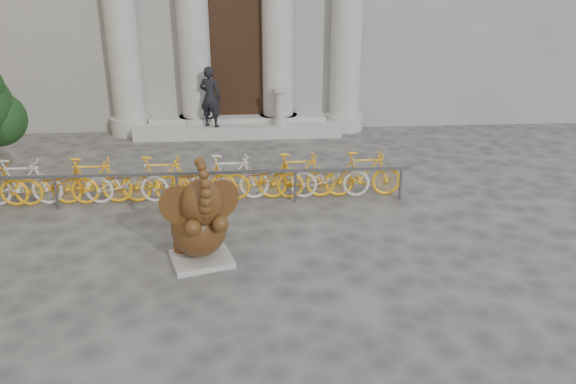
{
  "coord_description": "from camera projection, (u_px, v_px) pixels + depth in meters",
  "views": [
    {
      "loc": [
        0.26,
        -6.82,
        4.51
      ],
      "look_at": [
        0.9,
        1.84,
        1.1
      ],
      "focal_mm": 35.0,
      "sensor_mm": 36.0,
      "label": 1
    }
  ],
  "objects": [
    {
      "name": "ground",
      "position": [
        234.0,
        313.0,
        7.96
      ],
      "size": [
        80.0,
        80.0,
        0.0
      ],
      "primitive_type": "plane",
      "color": "#474442",
      "rests_on": "ground"
    },
    {
      "name": "entrance_steps",
      "position": [
        239.0,
        129.0,
        16.62
      ],
      "size": [
        6.0,
        1.2,
        0.36
      ],
      "primitive_type": "cube",
      "color": "#A8A59E",
      "rests_on": "ground"
    },
    {
      "name": "elephant_statue",
      "position": [
        200.0,
        224.0,
        9.1
      ],
      "size": [
        1.26,
        1.51,
        1.92
      ],
      "rotation": [
        0.0,
        0.0,
        0.28
      ],
      "color": "#A8A59E",
      "rests_on": "ground"
    },
    {
      "name": "bike_rack",
      "position": [
        177.0,
        179.0,
        11.68
      ],
      "size": [
        9.72,
        0.53,
        1.0
      ],
      "color": "slate",
      "rests_on": "ground"
    },
    {
      "name": "pedestrian",
      "position": [
        210.0,
        97.0,
        15.86
      ],
      "size": [
        0.74,
        0.62,
        1.72
      ],
      "primitive_type": "imported",
      "rotation": [
        0.0,
        0.0,
        2.75
      ],
      "color": "black",
      "rests_on": "entrance_steps"
    },
    {
      "name": "balustrade_post",
      "position": [
        280.0,
        108.0,
        16.18
      ],
      "size": [
        0.44,
        0.44,
        1.07
      ],
      "color": "#A8A59E",
      "rests_on": "entrance_steps"
    }
  ]
}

